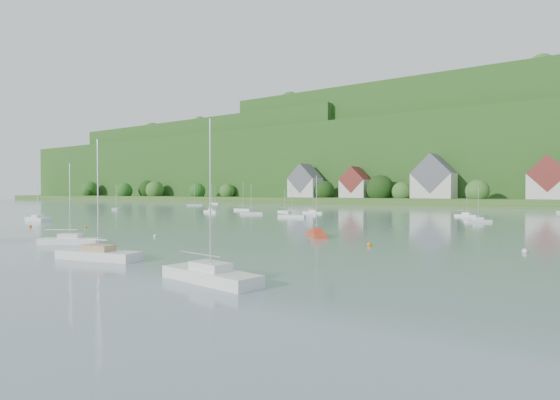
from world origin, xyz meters
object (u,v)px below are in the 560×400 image
(near_sailboat_4, at_px, (210,274))
(near_sailboat_6, at_px, (38,219))
(near_sailboat_5, at_px, (316,233))
(near_sailboat_3, at_px, (70,240))
(near_sailboat_2, at_px, (98,254))

(near_sailboat_4, bearing_deg, near_sailboat_6, 168.71)
(near_sailboat_5, height_order, near_sailboat_6, near_sailboat_6)
(near_sailboat_4, height_order, near_sailboat_6, near_sailboat_4)
(near_sailboat_3, xyz_separation_m, near_sailboat_6, (-41.48, 18.08, 0.03))
(near_sailboat_3, bearing_deg, near_sailboat_5, 19.90)
(near_sailboat_2, xyz_separation_m, near_sailboat_6, (-53.86, 23.00, -0.01))
(near_sailboat_5, bearing_deg, near_sailboat_4, -24.19)
(near_sailboat_2, height_order, near_sailboat_5, near_sailboat_2)
(near_sailboat_4, relative_size, near_sailboat_5, 1.32)
(near_sailboat_2, distance_m, near_sailboat_6, 58.57)
(near_sailboat_3, bearing_deg, near_sailboat_2, -52.85)
(near_sailboat_4, bearing_deg, near_sailboat_2, -178.07)
(near_sailboat_2, distance_m, near_sailboat_4, 14.19)
(near_sailboat_4, bearing_deg, near_sailboat_3, 174.69)
(near_sailboat_2, height_order, near_sailboat_6, near_sailboat_2)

